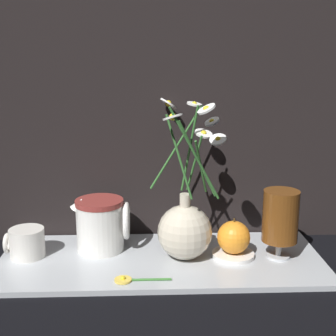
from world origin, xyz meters
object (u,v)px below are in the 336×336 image
at_px(tea_glass, 280,217).
at_px(orange_fruit, 234,238).
at_px(yellow_mug, 26,243).
at_px(vase_with_flowers, 185,227).
at_px(ceramic_pitcher, 101,222).

distance_m(tea_glass, orange_fruit, 0.11).
bearing_deg(tea_glass, yellow_mug, 177.11).
height_order(yellow_mug, orange_fruit, orange_fruit).
relative_size(vase_with_flowers, tea_glass, 2.28).
xyz_separation_m(vase_with_flowers, orange_fruit, (0.11, -0.01, -0.03)).
bearing_deg(tea_glass, vase_with_flowers, 177.00).
bearing_deg(ceramic_pitcher, orange_fruit, -10.56).
relative_size(vase_with_flowers, yellow_mug, 4.06).
height_order(vase_with_flowers, orange_fruit, vase_with_flowers).
bearing_deg(orange_fruit, ceramic_pitcher, 169.44).
height_order(ceramic_pitcher, orange_fruit, ceramic_pitcher).
bearing_deg(ceramic_pitcher, vase_with_flowers, -14.61).
relative_size(ceramic_pitcher, tea_glass, 0.86).
height_order(yellow_mug, tea_glass, tea_glass).
bearing_deg(vase_with_flowers, orange_fruit, -3.29).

